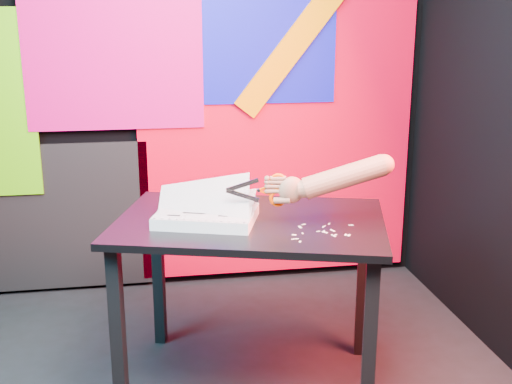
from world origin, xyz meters
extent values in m
cube|color=black|center=(0.00, 1.50, 1.35)|extent=(3.00, 0.01, 2.70)
cube|color=black|center=(0.00, -1.50, 1.35)|extent=(3.00, 0.01, 2.70)
cube|color=red|center=(0.65, 1.47, 0.85)|extent=(1.60, 0.02, 1.60)
cube|color=#0F10C3|center=(0.55, 1.46, 1.45)|extent=(0.85, 0.02, 0.75)
cube|color=#D5066A|center=(-0.25, 1.45, 1.35)|extent=(0.95, 0.02, 0.80)
cube|color=#FF8300|center=(0.85, 1.44, 1.55)|extent=(0.91, 0.02, 1.11)
cube|color=black|center=(-0.75, 1.47, 0.45)|extent=(1.30, 0.02, 0.85)
cube|color=black|center=(-0.24, 0.19, 0.36)|extent=(0.06, 0.06, 0.72)
cube|color=black|center=(-0.07, 0.78, 0.36)|extent=(0.06, 0.06, 0.72)
cube|color=black|center=(0.70, -0.08, 0.36)|extent=(0.06, 0.06, 0.72)
cube|color=black|center=(0.86, 0.51, 0.36)|extent=(0.06, 0.06, 0.72)
cube|color=black|center=(0.31, 0.35, 0.73)|extent=(1.25, 1.00, 0.03)
cube|color=silver|center=(0.13, 0.34, 0.77)|extent=(0.46, 0.39, 0.05)
cube|color=white|center=(0.13, 0.34, 0.80)|extent=(0.46, 0.39, 0.00)
cube|color=white|center=(0.13, 0.34, 0.80)|extent=(0.44, 0.38, 0.12)
cube|color=white|center=(0.12, 0.36, 0.83)|extent=(0.40, 0.34, 0.21)
cylinder|color=black|center=(-0.07, 0.27, 0.80)|extent=(0.01, 0.01, 0.00)
cylinder|color=black|center=(-0.05, 0.26, 0.80)|extent=(0.01, 0.01, 0.00)
cylinder|color=black|center=(-0.02, 0.25, 0.80)|extent=(0.01, 0.01, 0.00)
cylinder|color=black|center=(0.01, 0.24, 0.80)|extent=(0.01, 0.01, 0.00)
cylinder|color=black|center=(0.04, 0.24, 0.80)|extent=(0.01, 0.01, 0.00)
cylinder|color=black|center=(0.07, 0.23, 0.80)|extent=(0.01, 0.01, 0.00)
cylinder|color=black|center=(0.09, 0.22, 0.80)|extent=(0.01, 0.01, 0.00)
cylinder|color=black|center=(0.12, 0.21, 0.80)|extent=(0.01, 0.01, 0.00)
cylinder|color=black|center=(0.15, 0.20, 0.80)|extent=(0.01, 0.01, 0.00)
cylinder|color=black|center=(0.18, 0.19, 0.80)|extent=(0.01, 0.01, 0.00)
cylinder|color=black|center=(0.21, 0.18, 0.80)|extent=(0.01, 0.01, 0.00)
cylinder|color=black|center=(0.23, 0.17, 0.80)|extent=(0.01, 0.01, 0.00)
cylinder|color=black|center=(0.26, 0.16, 0.80)|extent=(0.01, 0.01, 0.00)
cylinder|color=black|center=(0.01, 0.52, 0.80)|extent=(0.01, 0.01, 0.00)
cylinder|color=black|center=(0.03, 0.51, 0.80)|extent=(0.01, 0.01, 0.00)
cylinder|color=black|center=(0.06, 0.50, 0.80)|extent=(0.01, 0.01, 0.00)
cylinder|color=black|center=(0.09, 0.49, 0.80)|extent=(0.01, 0.01, 0.00)
cylinder|color=black|center=(0.12, 0.48, 0.80)|extent=(0.01, 0.01, 0.00)
cylinder|color=black|center=(0.15, 0.48, 0.80)|extent=(0.01, 0.01, 0.00)
cylinder|color=black|center=(0.17, 0.47, 0.80)|extent=(0.01, 0.01, 0.00)
cylinder|color=black|center=(0.20, 0.46, 0.80)|extent=(0.01, 0.01, 0.00)
cylinder|color=black|center=(0.23, 0.45, 0.80)|extent=(0.01, 0.01, 0.00)
cylinder|color=black|center=(0.26, 0.44, 0.80)|extent=(0.01, 0.01, 0.00)
cylinder|color=black|center=(0.29, 0.43, 0.80)|extent=(0.01, 0.01, 0.00)
cylinder|color=black|center=(0.31, 0.42, 0.80)|extent=(0.01, 0.01, 0.00)
cylinder|color=black|center=(0.34, 0.41, 0.80)|extent=(0.01, 0.01, 0.00)
cube|color=black|center=(0.06, 0.42, 0.80)|extent=(0.07, 0.03, 0.00)
cube|color=black|center=(0.16, 0.37, 0.80)|extent=(0.05, 0.03, 0.00)
cube|color=black|center=(0.08, 0.32, 0.80)|extent=(0.09, 0.04, 0.00)
cube|color=black|center=(0.19, 0.26, 0.80)|extent=(0.04, 0.02, 0.00)
cube|color=black|center=(0.00, 0.30, 0.80)|extent=(0.05, 0.03, 0.00)
cube|color=black|center=(0.21, 0.40, 0.80)|extent=(0.06, 0.03, 0.00)
cube|color=silver|center=(0.27, 0.28, 0.92)|extent=(0.13, 0.02, 0.06)
cube|color=silver|center=(0.27, 0.28, 0.87)|extent=(0.13, 0.02, 0.06)
cylinder|color=silver|center=(0.33, 0.27, 0.89)|extent=(0.02, 0.01, 0.01)
cube|color=#EE4000|center=(0.36, 0.26, 0.89)|extent=(0.05, 0.02, 0.02)
cube|color=#EE4000|center=(0.36, 0.26, 0.90)|extent=(0.05, 0.02, 0.02)
torus|color=#EE4000|center=(0.41, 0.26, 0.93)|extent=(0.07, 0.02, 0.07)
torus|color=#EE4000|center=(0.41, 0.26, 0.86)|extent=(0.07, 0.02, 0.07)
ellipsoid|color=#876447|center=(0.46, 0.25, 0.89)|extent=(0.10, 0.06, 0.11)
cylinder|color=#876447|center=(0.41, 0.26, 0.89)|extent=(0.08, 0.03, 0.02)
cylinder|color=#876447|center=(0.41, 0.26, 0.91)|extent=(0.08, 0.03, 0.02)
cylinder|color=#876447|center=(0.41, 0.26, 0.93)|extent=(0.07, 0.03, 0.02)
cylinder|color=#876447|center=(0.41, 0.26, 0.94)|extent=(0.06, 0.03, 0.02)
cylinder|color=#876447|center=(0.42, 0.24, 0.86)|extent=(0.07, 0.05, 0.03)
cylinder|color=#876447|center=(0.51, 0.24, 0.90)|extent=(0.07, 0.08, 0.07)
cylinder|color=#876447|center=(0.67, 0.22, 0.95)|extent=(0.34, 0.14, 0.18)
sphere|color=#876447|center=(0.82, 0.19, 1.00)|extent=(0.08, 0.08, 0.08)
cube|color=silver|center=(0.57, 0.15, 0.75)|extent=(0.01, 0.01, 0.00)
cube|color=silver|center=(0.45, 0.13, 0.75)|extent=(0.02, 0.01, 0.00)
cube|color=silver|center=(0.59, 0.09, 0.75)|extent=(0.01, 0.03, 0.00)
cube|color=silver|center=(0.55, 0.15, 0.75)|extent=(0.02, 0.01, 0.00)
cube|color=silver|center=(0.59, 0.20, 0.75)|extent=(0.02, 0.02, 0.00)
cube|color=silver|center=(0.51, 0.24, 0.75)|extent=(0.02, 0.01, 0.00)
cube|color=silver|center=(0.62, 0.23, 0.75)|extent=(0.01, 0.02, 0.00)
cube|color=silver|center=(0.64, 0.10, 0.75)|extent=(0.02, 0.02, 0.00)
cube|color=silver|center=(0.61, 0.15, 0.75)|extent=(0.02, 0.03, 0.00)
cube|color=silver|center=(0.44, 0.08, 0.75)|extent=(0.03, 0.01, 0.00)
cube|color=silver|center=(0.49, 0.21, 0.75)|extent=(0.01, 0.03, 0.00)
cube|color=silver|center=(0.48, 0.14, 0.75)|extent=(0.01, 0.01, 0.00)
cube|color=silver|center=(0.60, 0.10, 0.75)|extent=(0.01, 0.01, 0.00)
cube|color=silver|center=(0.57, 0.14, 0.75)|extent=(0.02, 0.02, 0.00)
cube|color=silver|center=(0.65, 0.09, 0.75)|extent=(0.02, 0.02, 0.00)
cube|color=silver|center=(0.45, 0.05, 0.75)|extent=(0.01, 0.02, 0.00)
cube|color=silver|center=(0.70, 0.20, 0.75)|extent=(0.02, 0.01, 0.00)
camera|label=1|loc=(-0.07, -2.13, 1.56)|focal=45.00mm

